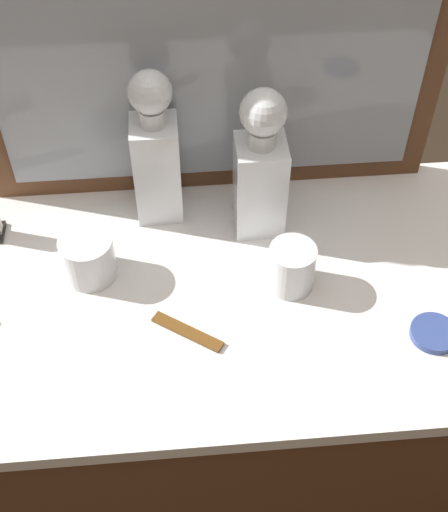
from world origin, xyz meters
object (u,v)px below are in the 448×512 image
object	(u,v)px
crystal_decanter_far_right	(260,175)
crystal_tumbler_center	(292,271)
tortoiseshell_comb	(187,332)
porcelain_dish	(434,333)
crystal_decanter_left	(156,160)
crystal_tumbler_right	(88,259)

from	to	relation	value
crystal_decanter_far_right	crystal_tumbler_center	distance (m)	0.17
crystal_tumbler_center	tortoiseshell_comb	size ratio (longest dim) A/B	0.74
crystal_decanter_far_right	porcelain_dish	distance (m)	0.38
tortoiseshell_comb	crystal_decanter_far_right	bearing A→B (deg)	59.10
crystal_decanter_left	crystal_tumbler_center	world-z (taller)	crystal_decanter_left
crystal_decanter_far_right	crystal_tumbler_center	world-z (taller)	crystal_decanter_far_right
crystal_tumbler_center	tortoiseshell_comb	xyz separation A→B (m)	(-0.18, -0.08, -0.03)
porcelain_dish	tortoiseshell_comb	world-z (taller)	porcelain_dish
crystal_decanter_left	porcelain_dish	size ratio (longest dim) A/B	3.90
crystal_decanter_far_right	crystal_decanter_left	world-z (taller)	crystal_decanter_left
crystal_tumbler_right	tortoiseshell_comb	xyz separation A→B (m)	(0.16, -0.14, -0.03)
crystal_decanter_left	crystal_tumbler_center	distance (m)	0.30
porcelain_dish	tortoiseshell_comb	xyz separation A→B (m)	(-0.39, 0.04, -0.00)
porcelain_dish	crystal_decanter_left	bearing A→B (deg)	142.62
crystal_tumbler_center	tortoiseshell_comb	world-z (taller)	crystal_tumbler_center
porcelain_dish	crystal_decanter_far_right	bearing A→B (deg)	132.08
crystal_decanter_far_right	tortoiseshell_comb	bearing A→B (deg)	-120.90
crystal_decanter_left	tortoiseshell_comb	world-z (taller)	crystal_decanter_left
crystal_tumbler_right	crystal_tumbler_center	bearing A→B (deg)	-9.57
crystal_tumbler_center	porcelain_dish	world-z (taller)	crystal_tumbler_center
crystal_decanter_far_right	crystal_tumbler_right	distance (m)	0.32
crystal_tumbler_center	crystal_tumbler_right	size ratio (longest dim) A/B	0.93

